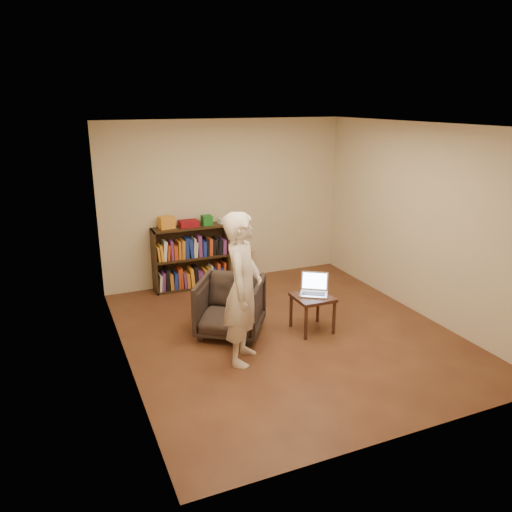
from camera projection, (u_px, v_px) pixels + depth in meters
name	position (u px, v px, depth m)	size (l,w,h in m)	color
floor	(287.00, 333.00, 6.42)	(4.50, 4.50, 0.00)	#482217
ceiling	(291.00, 125.00, 5.64)	(4.50, 4.50, 0.00)	silver
wall_back	(226.00, 202.00, 8.00)	(4.00, 4.00, 0.00)	beige
wall_left	(120.00, 255.00, 5.28)	(4.50, 4.50, 0.00)	beige
wall_right	(420.00, 221.00, 6.78)	(4.50, 4.50, 0.00)	beige
bookshelf	(191.00, 261.00, 7.88)	(1.20, 0.30, 1.00)	black
box_yellow	(167.00, 223.00, 7.57)	(0.22, 0.16, 0.18)	orange
red_cloth	(188.00, 223.00, 7.69)	(0.29, 0.21, 0.10)	maroon
box_green	(207.00, 220.00, 7.78)	(0.15, 0.15, 0.15)	#1B6820
box_white	(222.00, 221.00, 7.88)	(0.10, 0.10, 0.08)	silver
stool	(239.00, 255.00, 8.12)	(0.39, 0.39, 0.56)	tan
armchair	(230.00, 307.00, 6.31)	(0.79, 0.81, 0.74)	#2C241D
side_table	(313.00, 302.00, 6.39)	(0.47, 0.47, 0.48)	black
laptop	(314.00, 289.00, 6.43)	(0.46, 0.45, 0.26)	silver
person	(243.00, 289.00, 5.51)	(0.64, 0.42, 1.75)	beige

